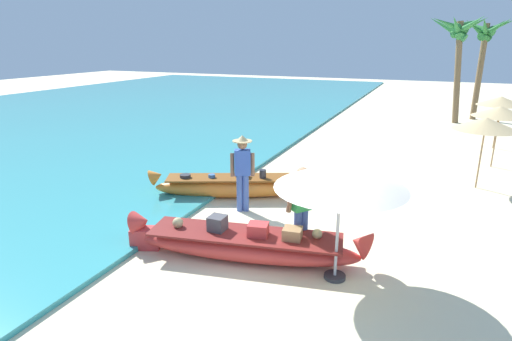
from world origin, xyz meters
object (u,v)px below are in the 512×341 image
at_px(person_vendor_hatted, 242,168).
at_px(palm_tree_leaning_seaward, 459,35).
at_px(boat_red_foreground, 245,244).
at_px(boat_orange_midground, 233,186).
at_px(palm_tree_mid_cluster, 485,37).
at_px(cooler_box, 146,238).
at_px(patio_umbrella_large, 341,175).
at_px(person_tourist_customer, 301,206).

bearing_deg(person_vendor_hatted, palm_tree_leaning_seaward, 72.47).
relative_size(boat_red_foreground, boat_orange_midground, 1.11).
height_order(boat_orange_midground, palm_tree_mid_cluster, palm_tree_mid_cluster).
bearing_deg(cooler_box, patio_umbrella_large, -15.81).
bearing_deg(cooler_box, boat_orange_midground, 63.10).
bearing_deg(boat_orange_midground, boat_red_foreground, -59.65).
bearing_deg(patio_umbrella_large, palm_tree_leaning_seaward, 83.54).
relative_size(patio_umbrella_large, palm_tree_mid_cluster, 0.42).
height_order(boat_orange_midground, person_vendor_hatted, person_vendor_hatted).
bearing_deg(palm_tree_leaning_seaward, person_vendor_hatted, -107.53).
height_order(boat_red_foreground, cooler_box, boat_red_foreground).
height_order(boat_orange_midground, cooler_box, boat_orange_midground).
height_order(person_vendor_hatted, person_tourist_customer, person_vendor_hatted).
relative_size(boat_red_foreground, palm_tree_mid_cluster, 0.90).
bearing_deg(palm_tree_leaning_seaward, boat_red_foreground, -102.17).
height_order(person_vendor_hatted, patio_umbrella_large, patio_umbrella_large).
distance_m(boat_red_foreground, patio_umbrella_large, 2.24).
relative_size(boat_orange_midground, cooler_box, 7.38).
xyz_separation_m(boat_red_foreground, palm_tree_mid_cluster, (4.70, 17.61, 3.71)).
relative_size(boat_red_foreground, person_tourist_customer, 2.65).
relative_size(boat_red_foreground, cooler_box, 8.19).
relative_size(person_vendor_hatted, patio_umbrella_large, 0.86).
distance_m(boat_red_foreground, boat_orange_midground, 3.19).
xyz_separation_m(person_vendor_hatted, patio_umbrella_large, (2.63, -2.03, 0.77)).
xyz_separation_m(boat_red_foreground, person_tourist_customer, (0.87, 0.54, 0.66)).
distance_m(person_vendor_hatted, palm_tree_mid_cluster, 16.86).
relative_size(person_tourist_customer, palm_tree_leaning_seaward, 0.33).
bearing_deg(cooler_box, person_vendor_hatted, 47.35).
distance_m(person_vendor_hatted, cooler_box, 2.69).
distance_m(person_tourist_customer, cooler_box, 3.02).
distance_m(patio_umbrella_large, palm_tree_mid_cluster, 18.02).
xyz_separation_m(person_tourist_customer, palm_tree_mid_cluster, (3.83, 17.06, 3.05)).
xyz_separation_m(boat_orange_midground, person_vendor_hatted, (0.63, -0.74, 0.75)).
relative_size(person_vendor_hatted, palm_tree_leaning_seaward, 0.36).
bearing_deg(palm_tree_leaning_seaward, person_tourist_customer, -99.51).
relative_size(boat_orange_midground, patio_umbrella_large, 1.93).
bearing_deg(palm_tree_leaning_seaward, palm_tree_mid_cluster, 50.19).
bearing_deg(person_tourist_customer, boat_orange_midground, 138.32).
distance_m(boat_red_foreground, palm_tree_mid_cluster, 18.60).
xyz_separation_m(boat_red_foreground, boat_orange_midground, (-1.61, 2.75, 0.01)).
height_order(palm_tree_mid_cluster, cooler_box, palm_tree_mid_cluster).
distance_m(person_vendor_hatted, person_tourist_customer, 2.36).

